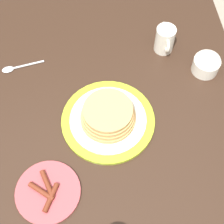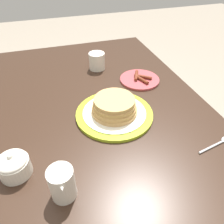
# 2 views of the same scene
# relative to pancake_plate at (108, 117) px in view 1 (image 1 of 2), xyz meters

# --- Properties ---
(ground_plane) EXTENTS (8.00, 8.00, 0.00)m
(ground_plane) POSITION_rel_pancake_plate_xyz_m (-0.01, 0.04, -0.77)
(ground_plane) COLOR gray
(dining_table) EXTENTS (1.45, 0.83, 0.74)m
(dining_table) POSITION_rel_pancake_plate_xyz_m (-0.01, 0.04, -0.15)
(dining_table) COLOR #332116
(dining_table) RESTS_ON ground_plane
(pancake_plate) EXTENTS (0.28, 0.28, 0.07)m
(pancake_plate) POSITION_rel_pancake_plate_xyz_m (0.00, 0.00, 0.00)
(pancake_plate) COLOR #AAC628
(pancake_plate) RESTS_ON dining_table
(side_plate_bacon) EXTENTS (0.18, 0.18, 0.02)m
(side_plate_bacon) POSITION_rel_pancake_plate_xyz_m (0.20, -0.19, -0.02)
(side_plate_bacon) COLOR #B2474C
(side_plate_bacon) RESTS_ON dining_table
(creamer_pitcher) EXTENTS (0.11, 0.07, 0.10)m
(creamer_pitcher) POSITION_rel_pancake_plate_xyz_m (-0.26, 0.22, 0.02)
(creamer_pitcher) COLOR silver
(creamer_pitcher) RESTS_ON dining_table
(sugar_bowl) EXTENTS (0.09, 0.09, 0.08)m
(sugar_bowl) POSITION_rel_pancake_plate_xyz_m (-0.16, 0.34, 0.01)
(sugar_bowl) COLOR silver
(sugar_bowl) RESTS_ON dining_table
(spoon) EXTENTS (0.04, 0.14, 0.01)m
(spoon) POSITION_rel_pancake_plate_xyz_m (-0.24, -0.29, -0.02)
(spoon) COLOR silver
(spoon) RESTS_ON dining_table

